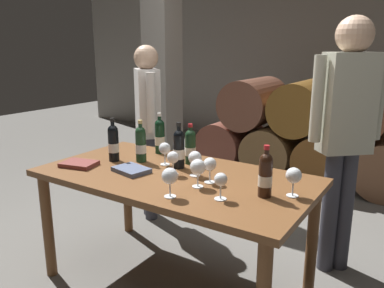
# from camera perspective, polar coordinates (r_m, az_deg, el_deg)

# --- Properties ---
(ground_plane) EXTENTS (14.00, 14.00, 0.00)m
(ground_plane) POSITION_cam_1_polar(r_m,az_deg,el_deg) (2.74, -2.43, -19.72)
(ground_plane) COLOR #66635E
(cellar_back_wall) EXTENTS (10.00, 0.24, 2.80)m
(cellar_back_wall) POSITION_cam_1_polar(r_m,az_deg,el_deg) (6.19, 21.14, 12.15)
(cellar_back_wall) COLOR gray
(cellar_back_wall) RESTS_ON ground_plane
(barrel_stack) EXTENTS (2.49, 0.90, 1.15)m
(barrel_stack) POSITION_cam_1_polar(r_m,az_deg,el_deg) (4.74, 16.03, 1.59)
(barrel_stack) COLOR brown
(barrel_stack) RESTS_ON ground_plane
(stone_pillar) EXTENTS (0.32, 0.32, 2.60)m
(stone_pillar) POSITION_cam_1_polar(r_m,az_deg,el_deg) (4.33, -4.40, 11.20)
(stone_pillar) COLOR gray
(stone_pillar) RESTS_ON ground_plane
(dining_table) EXTENTS (1.70, 0.90, 0.76)m
(dining_table) POSITION_cam_1_polar(r_m,az_deg,el_deg) (2.43, -2.59, -6.51)
(dining_table) COLOR brown
(dining_table) RESTS_ON ground_plane
(wine_bottle_0) EXTENTS (0.07, 0.07, 0.30)m
(wine_bottle_0) POSITION_cam_1_polar(r_m,az_deg,el_deg) (2.84, -4.80, 1.20)
(wine_bottle_0) COLOR black
(wine_bottle_0) RESTS_ON dining_table
(wine_bottle_1) EXTENTS (0.07, 0.07, 0.30)m
(wine_bottle_1) POSITION_cam_1_polar(r_m,az_deg,el_deg) (2.48, -1.95, -0.67)
(wine_bottle_1) COLOR black
(wine_bottle_1) RESTS_ON dining_table
(wine_bottle_2) EXTENTS (0.07, 0.07, 0.28)m
(wine_bottle_2) POSITION_cam_1_polar(r_m,az_deg,el_deg) (2.05, 10.82, -4.44)
(wine_bottle_2) COLOR black
(wine_bottle_2) RESTS_ON dining_table
(wine_bottle_3) EXTENTS (0.07, 0.07, 0.27)m
(wine_bottle_3) POSITION_cam_1_polar(r_m,az_deg,el_deg) (2.57, -0.24, -0.34)
(wine_bottle_3) COLOR #19381E
(wine_bottle_3) RESTS_ON dining_table
(wine_bottle_4) EXTENTS (0.07, 0.07, 0.29)m
(wine_bottle_4) POSITION_cam_1_polar(r_m,az_deg,el_deg) (2.64, -7.60, 0.04)
(wine_bottle_4) COLOR #19381E
(wine_bottle_4) RESTS_ON dining_table
(wine_bottle_5) EXTENTS (0.07, 0.07, 0.30)m
(wine_bottle_5) POSITION_cam_1_polar(r_m,az_deg,el_deg) (2.69, -11.57, 0.21)
(wine_bottle_5) COLOR black
(wine_bottle_5) RESTS_ON dining_table
(wine_glass_0) EXTENTS (0.08, 0.08, 0.15)m
(wine_glass_0) POSITION_cam_1_polar(r_m,az_deg,el_deg) (2.22, 2.66, -3.12)
(wine_glass_0) COLOR white
(wine_glass_0) RESTS_ON dining_table
(wine_glass_1) EXTENTS (0.07, 0.07, 0.15)m
(wine_glass_1) POSITION_cam_1_polar(r_m,az_deg,el_deg) (2.35, -2.86, -2.12)
(wine_glass_1) COLOR white
(wine_glass_1) RESTS_ON dining_table
(wine_glass_2) EXTENTS (0.07, 0.07, 0.14)m
(wine_glass_2) POSITION_cam_1_polar(r_m,az_deg,el_deg) (1.98, 4.28, -5.44)
(wine_glass_2) COLOR white
(wine_glass_2) RESTS_ON dining_table
(wine_glass_3) EXTENTS (0.08, 0.08, 0.16)m
(wine_glass_3) POSITION_cam_1_polar(r_m,az_deg,el_deg) (2.08, 14.82, -4.63)
(wine_glass_3) COLOR white
(wine_glass_3) RESTS_ON dining_table
(wine_glass_4) EXTENTS (0.08, 0.08, 0.15)m
(wine_glass_4) POSITION_cam_1_polar(r_m,az_deg,el_deg) (2.55, -4.06, -0.76)
(wine_glass_4) COLOR white
(wine_glass_4) RESTS_ON dining_table
(wine_glass_5) EXTENTS (0.09, 0.09, 0.16)m
(wine_glass_5) POSITION_cam_1_polar(r_m,az_deg,el_deg) (2.14, 0.87, -3.53)
(wine_glass_5) COLOR white
(wine_glass_5) RESTS_ON dining_table
(wine_glass_6) EXTENTS (0.09, 0.09, 0.16)m
(wine_glass_6) POSITION_cam_1_polar(r_m,az_deg,el_deg) (2.01, -3.30, -4.85)
(wine_glass_6) COLOR white
(wine_glass_6) RESTS_ON dining_table
(wine_glass_7) EXTENTS (0.08, 0.08, 0.16)m
(wine_glass_7) POSITION_cam_1_polar(r_m,az_deg,el_deg) (2.33, 0.45, -2.16)
(wine_glass_7) COLOR white
(wine_glass_7) RESTS_ON dining_table
(tasting_notebook) EXTENTS (0.25, 0.21, 0.03)m
(tasting_notebook) POSITION_cam_1_polar(r_m,az_deg,el_deg) (2.65, -16.38, -2.86)
(tasting_notebook) COLOR brown
(tasting_notebook) RESTS_ON dining_table
(leather_ledger) EXTENTS (0.25, 0.20, 0.03)m
(leather_ledger) POSITION_cam_1_polar(r_m,az_deg,el_deg) (2.46, -8.98, -3.80)
(leather_ledger) COLOR #4C5670
(leather_ledger) RESTS_ON dining_table
(sommelier_presenting) EXTENTS (0.39, 0.36, 1.72)m
(sommelier_presenting) POSITION_cam_1_polar(r_m,az_deg,el_deg) (2.68, 21.83, 2.81)
(sommelier_presenting) COLOR #383842
(sommelier_presenting) RESTS_ON ground_plane
(taster_seated_left) EXTENTS (0.39, 0.36, 1.54)m
(taster_seated_left) POSITION_cam_1_polar(r_m,az_deg,el_deg) (3.38, -6.56, 3.84)
(taster_seated_left) COLOR #383842
(taster_seated_left) RESTS_ON ground_plane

